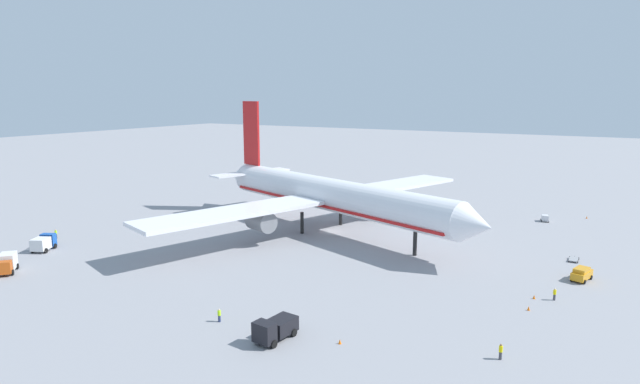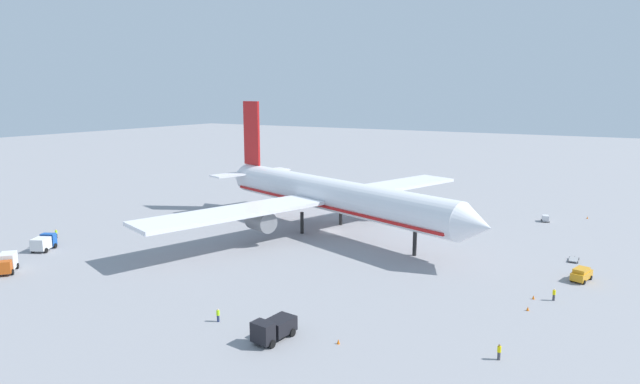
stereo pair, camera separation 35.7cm
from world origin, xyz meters
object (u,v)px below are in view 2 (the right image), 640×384
at_px(service_truck_0, 274,328).
at_px(traffic_cone_1, 587,217).
at_px(traffic_cone_0, 533,297).
at_px(traffic_cone_3, 338,342).
at_px(baggage_cart_0, 574,259).
at_px(baggage_cart_1, 545,218).
at_px(airliner, 328,195).
at_px(ground_worker_2, 218,315).
at_px(ground_worker_3, 56,234).
at_px(traffic_cone_2, 528,309).
at_px(service_van, 581,274).
at_px(service_truck_1, 44,242).
at_px(ground_worker_0, 499,352).
at_px(ground_worker_1, 554,294).
at_px(service_truck_2, 7,263).

height_order(service_truck_0, traffic_cone_1, service_truck_0).
height_order(traffic_cone_0, traffic_cone_3, same).
height_order(baggage_cart_0, traffic_cone_0, traffic_cone_0).
bearing_deg(baggage_cart_1, airliner, -140.65).
xyz_separation_m(ground_worker_2, traffic_cone_1, (34.94, 83.29, -0.57)).
bearing_deg(ground_worker_3, traffic_cone_2, 6.17).
bearing_deg(baggage_cart_0, ground_worker_2, -126.17).
bearing_deg(service_van, ground_worker_2, -134.01).
height_order(airliner, traffic_cone_0, airliner).
bearing_deg(ground_worker_3, baggage_cart_1, 37.97).
bearing_deg(baggage_cart_1, service_truck_1, -137.35).
bearing_deg(ground_worker_0, ground_worker_1, 81.90).
relative_size(service_truck_2, ground_worker_2, 3.02).
bearing_deg(service_truck_1, ground_worker_3, 132.64).
bearing_deg(ground_worker_3, traffic_cone_0, 9.16).
height_order(service_truck_1, baggage_cart_1, service_truck_1).
xyz_separation_m(ground_worker_1, traffic_cone_1, (0.44, 55.38, -0.58)).
distance_m(airliner, traffic_cone_0, 46.35).
bearing_deg(traffic_cone_2, ground_worker_2, -144.84).
xyz_separation_m(baggage_cart_0, traffic_cone_0, (-3.11, -21.06, 0.01)).
bearing_deg(traffic_cone_0, service_van, 66.28).
bearing_deg(baggage_cart_0, traffic_cone_0, -98.40).
relative_size(traffic_cone_0, traffic_cone_3, 1.00).
height_order(ground_worker_2, traffic_cone_2, ground_worker_2).
bearing_deg(service_truck_2, airliner, 57.26).
distance_m(ground_worker_1, ground_worker_3, 88.03).
bearing_deg(traffic_cone_0, traffic_cone_1, 87.08).
xyz_separation_m(ground_worker_2, ground_worker_3, (-52.34, 13.45, 0.07)).
xyz_separation_m(service_truck_1, service_van, (83.79, 30.93, -0.42)).
relative_size(ground_worker_1, ground_worker_2, 1.01).
distance_m(service_van, ground_worker_0, 31.25).
height_order(baggage_cart_1, ground_worker_0, ground_worker_0).
relative_size(service_van, traffic_cone_1, 8.23).
distance_m(service_truck_1, ground_worker_0, 78.37).
xyz_separation_m(service_truck_0, ground_worker_1, (25.88, 28.42, -0.52)).
distance_m(service_truck_2, traffic_cone_3, 56.28).
relative_size(airliner, baggage_cart_1, 26.48).
height_order(ground_worker_3, traffic_cone_2, ground_worker_3).
bearing_deg(service_truck_0, traffic_cone_1, 72.56).
bearing_deg(traffic_cone_1, service_truck_1, -137.11).
relative_size(ground_worker_0, traffic_cone_1, 3.16).
distance_m(ground_worker_1, traffic_cone_3, 31.98).
distance_m(service_van, baggage_cart_0, 9.99).
distance_m(airliner, service_truck_0, 49.54).
distance_m(service_van, traffic_cone_2, 16.53).
relative_size(ground_worker_2, traffic_cone_3, 3.03).
bearing_deg(airliner, service_truck_1, -134.32).
xyz_separation_m(airliner, ground_worker_1, (44.58, -17.05, -6.54)).
bearing_deg(ground_worker_2, traffic_cone_1, 67.24).
height_order(ground_worker_2, traffic_cone_3, ground_worker_2).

